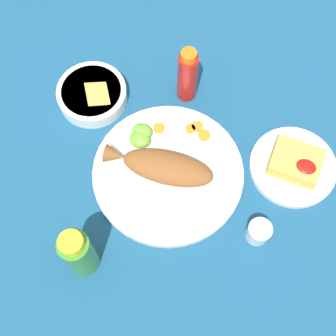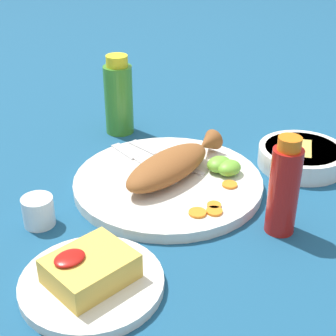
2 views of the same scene
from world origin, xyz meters
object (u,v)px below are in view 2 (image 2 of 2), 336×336
(main_plate, at_px, (168,183))
(fork_near, at_px, (139,160))
(guacamole_bowl, at_px, (301,156))
(side_plate_fries, at_px, (92,283))
(fork_far, at_px, (161,155))
(hot_sauce_bottle_green, at_px, (119,97))
(salt_cup, at_px, (39,213))
(fried_fish, at_px, (172,164))
(hot_sauce_bottle_red, at_px, (284,188))

(main_plate, xyz_separation_m, fork_near, (-0.00, -0.08, 0.01))
(guacamole_bowl, bearing_deg, side_plate_fries, -0.09)
(guacamole_bowl, bearing_deg, fork_far, -45.05)
(fork_near, bearing_deg, main_plate, -177.41)
(main_plate, distance_m, hot_sauce_bottle_green, 0.26)
(hot_sauce_bottle_green, relative_size, side_plate_fries, 0.87)
(hot_sauce_bottle_green, xyz_separation_m, salt_cup, (0.31, 0.18, -0.06))
(fried_fish, xyz_separation_m, fork_far, (-0.04, -0.07, -0.02))
(salt_cup, bearing_deg, hot_sauce_bottle_red, 133.83)
(fork_near, height_order, side_plate_fries, fork_near)
(fried_fish, xyz_separation_m, salt_cup, (0.23, -0.06, -0.02))
(side_plate_fries, bearing_deg, guacamole_bowl, 179.91)
(side_plate_fries, xyz_separation_m, guacamole_bowl, (-0.48, 0.00, 0.01))
(fork_near, distance_m, side_plate_fries, 0.32)
(fork_far, bearing_deg, salt_cup, 91.15)
(main_plate, bearing_deg, fork_near, -93.25)
(hot_sauce_bottle_red, bearing_deg, main_plate, -80.36)
(fried_fish, relative_size, hot_sauce_bottle_green, 1.46)
(main_plate, xyz_separation_m, salt_cup, (0.22, -0.06, 0.01))
(salt_cup, height_order, side_plate_fries, salt_cup)
(fried_fish, distance_m, fork_near, 0.08)
(hot_sauce_bottle_red, xyz_separation_m, side_plate_fries, (0.28, -0.09, -0.07))
(side_plate_fries, bearing_deg, main_plate, -155.16)
(fork_near, height_order, hot_sauce_bottle_green, hot_sauce_bottle_green)
(fork_near, distance_m, hot_sauce_bottle_red, 0.30)
(hot_sauce_bottle_green, distance_m, guacamole_bowl, 0.39)
(fried_fish, bearing_deg, side_plate_fries, 16.95)
(fried_fish, height_order, hot_sauce_bottle_green, hot_sauce_bottle_green)
(fried_fish, distance_m, hot_sauce_bottle_green, 0.25)
(hot_sauce_bottle_red, xyz_separation_m, salt_cup, (0.25, -0.27, -0.05))
(main_plate, bearing_deg, fried_fish, -172.79)
(main_plate, xyz_separation_m, fork_far, (-0.05, -0.07, 0.01))
(salt_cup, xyz_separation_m, side_plate_fries, (0.03, 0.17, -0.01))
(main_plate, height_order, side_plate_fries, main_plate)
(fork_far, distance_m, hot_sauce_bottle_red, 0.28)
(hot_sauce_bottle_red, xyz_separation_m, hot_sauce_bottle_green, (-0.05, -0.44, 0.00))
(fried_fish, relative_size, guacamole_bowl, 1.51)
(main_plate, xyz_separation_m, fried_fish, (-0.01, -0.00, 0.03))
(salt_cup, height_order, guacamole_bowl, guacamole_bowl)
(fried_fish, relative_size, fork_near, 1.29)
(fried_fish, xyz_separation_m, side_plate_fries, (0.26, 0.12, -0.03))
(side_plate_fries, bearing_deg, fork_near, -141.94)
(hot_sauce_bottle_red, distance_m, hot_sauce_bottle_green, 0.45)
(main_plate, relative_size, side_plate_fries, 1.72)
(main_plate, bearing_deg, hot_sauce_bottle_green, -109.97)
(fork_far, bearing_deg, main_plate, 144.14)
(fork_near, xyz_separation_m, fork_far, (-0.04, 0.01, 0.00))
(fried_fish, distance_m, guacamole_bowl, 0.25)
(fork_near, height_order, guacamole_bowl, guacamole_bowl)
(main_plate, height_order, fork_near, fork_near)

